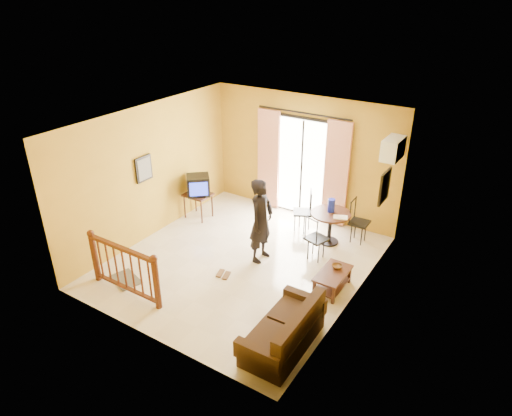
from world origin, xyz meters
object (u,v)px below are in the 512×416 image
Objects in this scene: television at (198,185)px; dining_table at (330,219)px; sofa at (286,332)px; standing_person at (261,221)px; coffee_table at (333,278)px.

dining_table is at bearing -30.56° from television.
standing_person is at bearing 129.60° from sofa.
television is 2.24m from standing_person.
coffee_table is at bearing -97.38° from standing_person.
sofa is (0.73, -3.17, -0.27)m from dining_table.
television is 3.87m from coffee_table.
standing_person is at bearing -123.96° from dining_table.
coffee_table is at bearing -63.83° from dining_table.
dining_table is at bearing 116.17° from coffee_table.
standing_person is (-0.87, -1.30, 0.30)m from dining_table.
coffee_table is 0.52× the size of sofa.
dining_table reaches higher than coffee_table.
television is at bearing -169.16° from dining_table.
coffee_table is 0.48× the size of standing_person.
sofa is 0.92× the size of standing_person.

